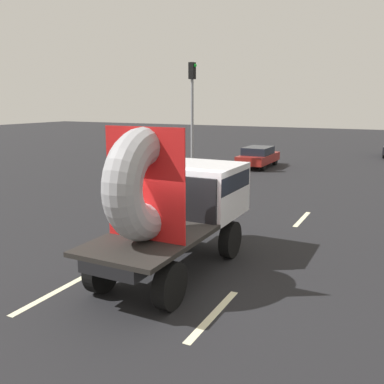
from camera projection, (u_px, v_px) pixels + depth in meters
The scene contains 8 objects.
ground_plane at pixel (177, 280), 9.79m from camera, with size 120.00×120.00×0.00m, color black.
flatbed_truck at pixel (179, 198), 10.21m from camera, with size 2.02×5.16×3.56m.
distant_sedan at pixel (258, 156), 26.57m from camera, with size 1.68×3.92×1.28m.
traffic_light at pixel (192, 103), 23.79m from camera, with size 0.42×0.36×6.17m.
lane_dash_left_near at pixel (63, 288), 9.40m from camera, with size 2.89×0.16×0.01m, color beige.
lane_dash_left_far at pixel (207, 211), 16.00m from camera, with size 2.48×0.16×0.01m, color beige.
lane_dash_right_near at pixel (213, 315), 8.20m from camera, with size 2.27×0.16×0.01m, color beige.
lane_dash_right_far at pixel (302, 219), 14.89m from camera, with size 2.11×0.16×0.01m, color beige.
Camera 1 is at (4.44, -8.00, 4.06)m, focal length 39.58 mm.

